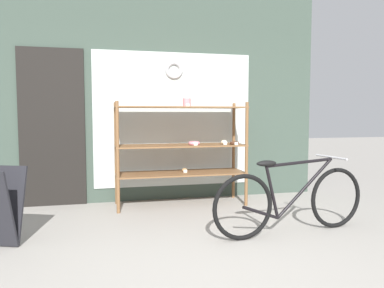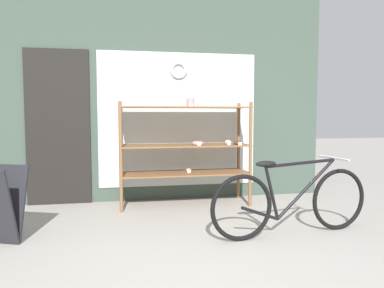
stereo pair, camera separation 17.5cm
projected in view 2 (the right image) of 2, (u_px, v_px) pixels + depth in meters
The scene contains 4 objects.
ground_plane at pixel (206, 275), 2.85m from camera, with size 30.00×30.00×0.00m, color gray.
storefront_facade at pixel (161, 85), 5.32m from camera, with size 4.72×0.13×3.40m.
display_case at pixel (186, 143), 5.03m from camera, with size 1.73×0.55×1.44m.
bicycle at pixel (292, 201), 3.78m from camera, with size 1.78×0.46×0.78m.
Camera 2 is at (-0.63, -2.70, 1.22)m, focal length 35.00 mm.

